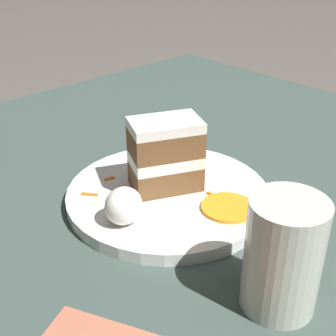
# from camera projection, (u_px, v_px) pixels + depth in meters

# --- Properties ---
(ground_plane) EXTENTS (6.00, 6.00, 0.00)m
(ground_plane) POSITION_uv_depth(u_px,v_px,m) (186.00, 236.00, 0.64)
(ground_plane) COLOR #4C4742
(ground_plane) RESTS_ON ground
(dining_table) EXTENTS (1.17, 1.14, 0.03)m
(dining_table) POSITION_uv_depth(u_px,v_px,m) (186.00, 227.00, 0.63)
(dining_table) COLOR #384742
(dining_table) RESTS_ON ground
(plate) EXTENTS (0.28, 0.28, 0.02)m
(plate) POSITION_uv_depth(u_px,v_px,m) (168.00, 195.00, 0.65)
(plate) COLOR white
(plate) RESTS_ON dining_table
(cake_slice) EXTENTS (0.11, 0.09, 0.10)m
(cake_slice) POSITION_uv_depth(u_px,v_px,m) (166.00, 155.00, 0.63)
(cake_slice) COLOR brown
(cake_slice) RESTS_ON plate
(cream_dollop) EXTENTS (0.05, 0.04, 0.05)m
(cream_dollop) POSITION_uv_depth(u_px,v_px,m) (124.00, 206.00, 0.57)
(cream_dollop) COLOR white
(cream_dollop) RESTS_ON plate
(orange_garnish) EXTENTS (0.07, 0.07, 0.00)m
(orange_garnish) POSITION_uv_depth(u_px,v_px,m) (228.00, 207.00, 0.61)
(orange_garnish) COLOR orange
(orange_garnish) RESTS_ON plate
(carrot_shreds_scatter) EXTENTS (0.17, 0.14, 0.00)m
(carrot_shreds_scatter) POSITION_uv_depth(u_px,v_px,m) (147.00, 181.00, 0.67)
(carrot_shreds_scatter) COLOR orange
(carrot_shreds_scatter) RESTS_ON plate
(drinking_glass) EXTENTS (0.08, 0.08, 0.12)m
(drinking_glass) POSITION_uv_depth(u_px,v_px,m) (282.00, 262.00, 0.46)
(drinking_glass) COLOR beige
(drinking_glass) RESTS_ON dining_table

